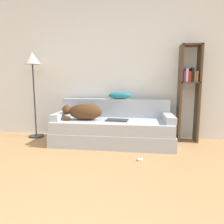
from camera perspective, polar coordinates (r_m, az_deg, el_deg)
wall_back at (r=3.86m, az=-1.06°, el=13.15°), size 7.93×0.06×2.70m
couch at (r=3.39m, az=0.22°, el=-5.74°), size 1.98×0.82×0.41m
couch_backrest at (r=3.65m, az=0.94°, el=1.18°), size 1.94×0.15×0.33m
couch_arm_left at (r=3.57m, az=-14.47°, el=-1.02°), size 0.15×0.63×0.11m
couch_arm_right at (r=3.34m, az=15.95°, el=-1.71°), size 0.15×0.63×0.11m
dog at (r=3.38m, az=-8.25°, el=0.08°), size 0.68×0.27×0.27m
laptop at (r=3.30m, az=1.45°, el=-2.32°), size 0.37×0.25×0.02m
throw_pillow at (r=3.60m, az=2.19°, el=4.71°), size 0.40×0.15×0.13m
bookshelf at (r=3.71m, az=21.14°, el=6.40°), size 0.34×0.26×1.66m
floor_lamp at (r=4.01m, az=-21.74°, el=12.08°), size 0.30×0.30×1.58m
power_adapter at (r=2.74m, az=8.13°, el=-13.38°), size 0.06×0.06×0.03m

